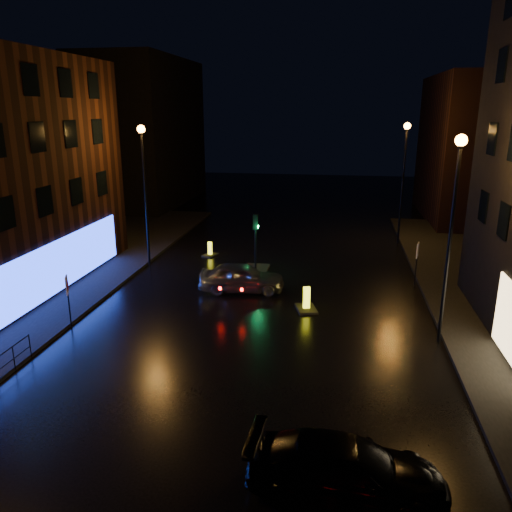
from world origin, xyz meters
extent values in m
plane|color=black|center=(0.00, 0.00, 0.00)|extent=(120.00, 120.00, 0.00)
cube|color=black|center=(-16.00, 35.00, 7.00)|extent=(8.00, 16.00, 14.00)
cube|color=black|center=(15.00, 32.00, 6.00)|extent=(8.00, 14.00, 12.00)
cylinder|color=black|center=(-7.80, 14.00, 4.00)|extent=(0.14, 0.14, 8.00)
cylinder|color=black|center=(-7.80, 14.00, 8.00)|extent=(0.20, 0.20, 0.25)
sphere|color=orange|center=(-7.80, 14.00, 8.15)|extent=(0.44, 0.44, 0.44)
cylinder|color=black|center=(7.80, 6.00, 4.00)|extent=(0.14, 0.14, 8.00)
cylinder|color=black|center=(7.80, 6.00, 8.00)|extent=(0.20, 0.20, 0.25)
sphere|color=orange|center=(7.80, 6.00, 8.15)|extent=(0.44, 0.44, 0.44)
cylinder|color=black|center=(7.80, 22.00, 4.00)|extent=(0.14, 0.14, 8.00)
cylinder|color=black|center=(7.80, 22.00, 8.00)|extent=(0.20, 0.20, 0.25)
sphere|color=orange|center=(7.80, 22.00, 8.15)|extent=(0.44, 0.44, 0.44)
cube|color=black|center=(-1.20, 14.00, 0.06)|extent=(1.40, 2.40, 0.12)
cylinder|color=black|center=(-1.20, 14.00, 1.40)|extent=(0.12, 0.12, 2.80)
cube|color=black|center=(-1.20, 14.00, 3.00)|extent=(0.28, 0.22, 0.90)
cylinder|color=#0CFF59|center=(-1.06, 14.00, 2.72)|extent=(0.05, 0.18, 0.18)
cylinder|color=black|center=(-8.00, 2.00, 0.50)|extent=(0.04, 0.04, 1.00)
imported|color=#AAAEB2|center=(-1.38, 10.59, 0.76)|extent=(4.62, 2.28, 1.51)
imported|color=black|center=(3.94, -3.21, 0.72)|extent=(5.05, 2.25, 1.44)
cube|color=black|center=(2.17, 8.56, 0.05)|extent=(1.21, 1.51, 0.11)
cube|color=yellow|center=(2.17, 8.56, 0.60)|extent=(0.35, 0.28, 1.10)
cube|color=black|center=(2.17, 8.56, 0.60)|extent=(0.32, 0.11, 0.66)
cube|color=black|center=(-4.69, 16.75, 0.04)|extent=(0.98, 1.22, 0.09)
cube|color=yellow|center=(-4.69, 16.75, 0.48)|extent=(0.28, 0.22, 0.88)
cube|color=black|center=(-4.69, 16.75, 0.48)|extent=(0.26, 0.09, 0.53)
cylinder|color=black|center=(-7.90, 4.83, 1.15)|extent=(0.06, 0.06, 2.31)
cube|color=silver|center=(-7.90, 4.83, 1.99)|extent=(0.29, 0.55, 0.79)
cylinder|color=#B20C0C|center=(-7.87, 4.84, 1.99)|extent=(0.21, 0.43, 0.46)
cylinder|color=black|center=(7.74, 12.85, 1.18)|extent=(0.06, 0.06, 2.36)
cube|color=white|center=(7.74, 12.85, 2.04)|extent=(0.20, 0.58, 0.80)
cylinder|color=#B20C0C|center=(7.71, 12.86, 2.04)|extent=(0.14, 0.46, 0.47)
camera|label=1|loc=(3.43, -13.73, 9.26)|focal=35.00mm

